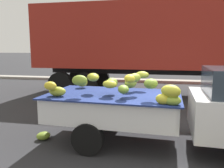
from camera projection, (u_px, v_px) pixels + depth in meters
The scene contains 5 objects.
ground at pixel (164, 151), 4.69m from camera, with size 220.00×220.00×0.00m, color #28282B.
curb_strip at pixel (160, 81), 14.28m from camera, with size 80.00×0.80×0.16m, color gray.
pickup_truck at pixel (210, 108), 4.58m from camera, with size 5.18×1.97×1.70m.
semi_trailer at pixel (171, 38), 9.86m from camera, with size 12.01×2.71×3.95m.
fallen_banana_bunch_near_tailgate at pixel (43, 136), 5.26m from camera, with size 0.32×0.27×0.18m, color olive.
Camera 1 is at (-0.17, -4.55, 2.06)m, focal length 36.70 mm.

